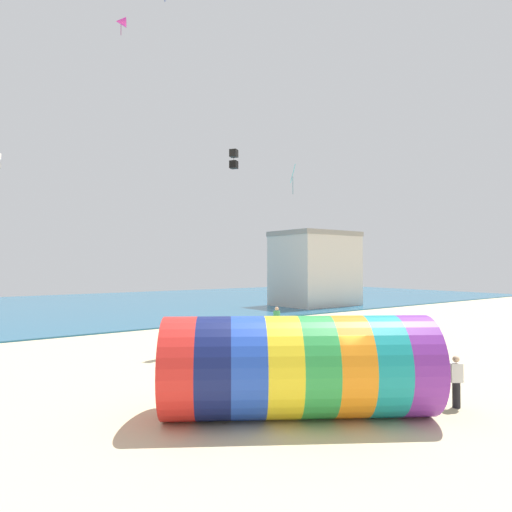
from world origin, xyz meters
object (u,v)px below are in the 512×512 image
Objects in this scene: kite_black_box at (234,159)px; kite_magenta_delta at (121,22)px; kite_handler at (456,381)px; bystander_near_water at (277,321)px; giant_inflatable_tube at (298,366)px; kite_cyan_diamond at (293,174)px.

kite_black_box is 9.50m from kite_magenta_delta.
kite_magenta_delta reaches higher than kite_handler.
kite_magenta_delta is (-4.67, 16.15, 16.66)m from kite_handler.
kite_magenta_delta is at bearing 168.43° from bystander_near_water.
bystander_near_water is at bearing 18.51° from kite_black_box.
giant_inflatable_tube is at bearing -89.15° from kite_magenta_delta.
bystander_near_water is at bearing 72.12° from kite_handler.
bystander_near_water is (9.27, -1.90, -16.54)m from kite_magenta_delta.
giant_inflatable_tube is at bearing -131.14° from kite_cyan_diamond.
bystander_near_water is at bearing -148.46° from kite_cyan_diamond.
kite_magenta_delta reaches higher than kite_cyan_diamond.
giant_inflatable_tube is 5.03× the size of kite_handler.
kite_handler is at bearing -73.87° from kite_magenta_delta.
kite_black_box reaches higher than giant_inflatable_tube.
kite_magenta_delta reaches higher than kite_black_box.
kite_black_box is at bearing -32.91° from kite_magenta_delta.
kite_handler is 0.89× the size of bystander_near_water.
giant_inflatable_tube is 3.97× the size of kite_cyan_diamond.
bystander_near_water is at bearing 52.82° from giant_inflatable_tube.
giant_inflatable_tube is at bearing 152.68° from kite_handler.
kite_magenta_delta reaches higher than bystander_near_water.
kite_black_box is (4.89, 10.55, 8.70)m from giant_inflatable_tube.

